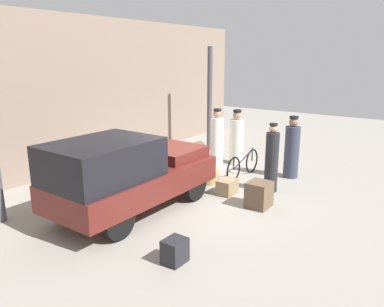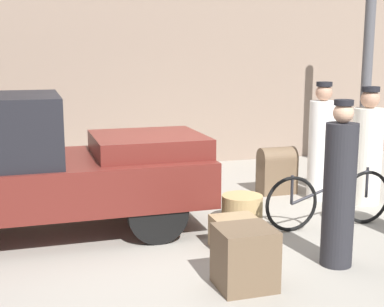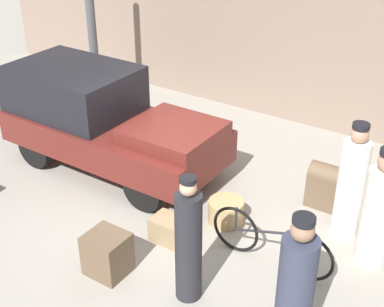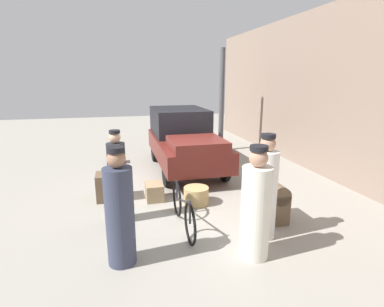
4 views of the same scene
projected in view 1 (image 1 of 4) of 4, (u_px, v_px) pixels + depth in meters
name	position (u px, v px, depth m)	size (l,w,h in m)	color
ground_plane	(194.00, 193.00, 9.41)	(30.00, 30.00, 0.00)	gray
station_building_facade	(83.00, 94.00, 11.15)	(16.00, 0.15, 4.50)	gray
canopy_pillar_right	(210.00, 99.00, 13.50)	(0.19, 0.19, 3.67)	#4C4C51
truck	(126.00, 172.00, 7.98)	(3.94, 1.71, 1.72)	black
bicycle	(243.00, 165.00, 10.55)	(1.79, 0.04, 0.75)	black
wicker_basket	(209.00, 176.00, 10.11)	(0.54, 0.54, 0.37)	tan
conductor_in_dark_uniform	(292.00, 150.00, 10.45)	(0.41, 0.41, 1.75)	#33384C
porter_carrying_trunk	(237.00, 140.00, 11.81)	(0.44, 0.44, 1.73)	silver
porter_standing_middle	(272.00, 160.00, 9.36)	(0.33, 0.33, 1.74)	#232328
porter_with_bicycle	(217.00, 140.00, 11.63)	(0.40, 0.40, 1.78)	white
trunk_large_brown	(227.00, 187.00, 9.28)	(0.50, 0.38, 0.37)	#937A56
suitcase_tan_flat	(175.00, 251.00, 6.18)	(0.39, 0.33, 0.42)	#232328
trunk_wicker_pale	(259.00, 195.00, 8.46)	(0.53, 0.49, 0.59)	brown
trunk_barrel_dark	(195.00, 154.00, 11.62)	(0.57, 0.35, 0.74)	brown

